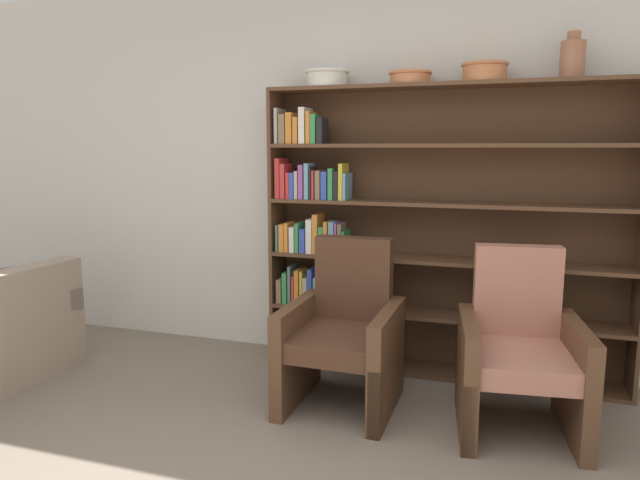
% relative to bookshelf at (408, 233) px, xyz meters
% --- Properties ---
extents(wall_back, '(12.00, 0.06, 2.75)m').
position_rel_bookshelf_xyz_m(wall_back, '(-0.28, 0.17, 0.41)').
color(wall_back, silver).
rests_on(wall_back, ground).
extents(bookshelf, '(2.40, 0.30, 1.95)m').
position_rel_bookshelf_xyz_m(bookshelf, '(0.00, 0.00, 0.00)').
color(bookshelf, brown).
rests_on(bookshelf, ground).
extents(bowl_sage, '(0.30, 0.30, 0.11)m').
position_rel_bookshelf_xyz_m(bowl_sage, '(-0.57, -0.02, 1.05)').
color(bowl_sage, silver).
rests_on(bowl_sage, bookshelf).
extents(bowl_cream, '(0.28, 0.28, 0.08)m').
position_rel_bookshelf_xyz_m(bowl_cream, '(-0.01, -0.02, 1.03)').
color(bowl_cream, '#C67547').
rests_on(bowl_cream, bookshelf).
extents(bowl_slate, '(0.29, 0.29, 0.12)m').
position_rel_bookshelf_xyz_m(bowl_slate, '(0.46, -0.02, 1.05)').
color(bowl_slate, '#C67547').
rests_on(bowl_slate, bookshelf).
extents(vase_tall, '(0.14, 0.14, 0.27)m').
position_rel_bookshelf_xyz_m(vase_tall, '(0.96, -0.02, 1.10)').
color(vase_tall, '#A36647').
rests_on(vase_tall, bookshelf).
extents(armchair_leather, '(0.65, 0.69, 0.99)m').
position_rel_bookshelf_xyz_m(armchair_leather, '(-0.27, -0.66, -0.55)').
color(armchair_leather, brown).
rests_on(armchair_leather, ground).
extents(armchair_cushioned, '(0.72, 0.75, 0.99)m').
position_rel_bookshelf_xyz_m(armchair_cushioned, '(0.74, -0.66, -0.55)').
color(armchair_cushioned, brown).
rests_on(armchair_cushioned, ground).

